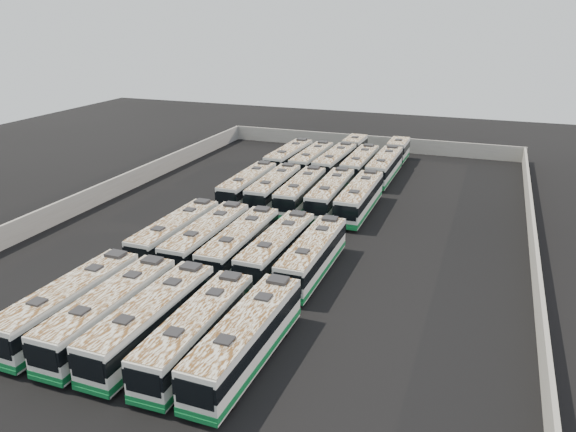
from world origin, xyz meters
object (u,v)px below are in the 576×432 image
object	(u,v)px
bus_midfront_center	(240,244)
bus_midback_far_right	(360,198)
bus_back_far_left	(289,158)
bus_back_right	(360,165)
bus_back_center	(342,157)
bus_midfront_left	(207,239)
bus_midback_right	(331,194)
bus_back_far_right	(389,161)
bus_midfront_right	(277,249)
bus_midback_far_left	(248,186)
bus_midfront_far_right	(313,255)
bus_back_left	(312,161)
bus_front_right	(197,331)
bus_front_far_right	(246,339)
bus_front_center	(152,320)
bus_midfront_far_left	(176,234)
bus_midback_left	(274,188)
bus_front_far_left	(70,303)
bus_midback_center	(301,192)
bus_front_left	(110,312)

from	to	relation	value
bus_midfront_center	bus_midback_far_right	bearing A→B (deg)	66.74
bus_back_far_left	bus_back_right	distance (m)	9.70
bus_back_center	bus_midfront_left	bearing A→B (deg)	-94.52
bus_midback_right	bus_back_right	distance (m)	13.28
bus_back_center	bus_back_far_right	size ratio (longest dim) A/B	1.00
bus_midfront_right	bus_midback_far_left	bearing A→B (deg)	122.61
bus_midback_far_left	bus_back_far_left	world-z (taller)	bus_back_far_left
bus_midfront_far_right	bus_back_left	size ratio (longest dim) A/B	1.00
bus_front_right	bus_back_left	distance (m)	42.83
bus_back_far_left	bus_midfront_right	bearing A→B (deg)	-70.49
bus_back_right	bus_front_far_right	bearing A→B (deg)	-85.91
bus_front_center	bus_midfront_far_left	world-z (taller)	bus_front_center
bus_midback_left	bus_back_far_right	bearing A→B (deg)	58.35
bus_front_right	bus_back_center	size ratio (longest dim) A/B	0.64
bus_midback_far_left	bus_front_right	bearing A→B (deg)	-72.24
bus_front_far_left	bus_midfront_far_left	xyz separation A→B (m)	(-0.02, 13.48, -0.05)
bus_midfront_far_left	bus_midfront_center	world-z (taller)	bus_midfront_center
bus_back_center	bus_back_right	bearing A→B (deg)	-41.38
bus_back_left	bus_back_far_right	xyz separation A→B (m)	(9.59, 3.38, 0.03)
bus_front_far_right	bus_midback_center	world-z (taller)	bus_front_far_right
bus_front_left	bus_midback_right	world-z (taller)	bus_front_left
bus_front_far_right	bus_back_far_left	xyz separation A→B (m)	(-12.87, 42.27, -0.04)
bus_midback_far_left	bus_midback_left	xyz separation A→B (m)	(3.13, 0.02, 0.01)
bus_front_right	bus_back_right	world-z (taller)	bus_front_right
bus_midfront_center	bus_midfront_far_left	bearing A→B (deg)	177.19
bus_midback_far_right	bus_back_far_left	world-z (taller)	bus_midback_far_right
bus_midfront_right	bus_midback_far_right	distance (m)	15.92
bus_back_center	bus_midfront_right	bearing A→B (deg)	-83.03
bus_front_center	bus_midfront_far_left	distance (m)	14.84
bus_midback_left	bus_midback_right	size ratio (longest dim) A/B	0.99
bus_front_left	bus_back_left	size ratio (longest dim) A/B	1.04
bus_front_right	bus_front_far_left	bearing A→B (deg)	179.20
bus_front_far_left	bus_back_right	world-z (taller)	bus_front_far_left
bus_midback_center	bus_midback_right	world-z (taller)	bus_midback_right
bus_midfront_center	bus_front_left	bearing A→B (deg)	-104.17
bus_front_center	bus_midback_center	size ratio (longest dim) A/B	1.04
bus_front_center	bus_midfront_far_right	size ratio (longest dim) A/B	1.04
bus_midfront_far_left	bus_back_right	world-z (taller)	bus_midfront_far_left
bus_midback_far_left	bus_back_right	xyz separation A→B (m)	(9.67, 13.41, 0.01)
bus_midfront_far_left	bus_midfront_far_right	size ratio (longest dim) A/B	1.01
bus_front_left	bus_front_center	bearing A→B (deg)	1.47
bus_midfront_center	bus_back_far_right	size ratio (longest dim) A/B	0.65
bus_front_far_right	bus_midfront_far_left	size ratio (longest dim) A/B	1.03
bus_midfront_far_left	bus_back_center	distance (m)	32.58
bus_midback_center	bus_back_far_right	world-z (taller)	bus_back_far_right
bus_midfront_left	bus_midback_far_left	bearing A→B (deg)	101.35
bus_back_center	bus_midback_left	bearing A→B (deg)	-100.21
bus_midback_center	bus_back_center	xyz separation A→B (m)	(0.15, 16.41, 0.03)
bus_back_center	bus_midfront_far_left	bearing A→B (deg)	-100.19
bus_midfront_left	bus_back_right	size ratio (longest dim) A/B	1.03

